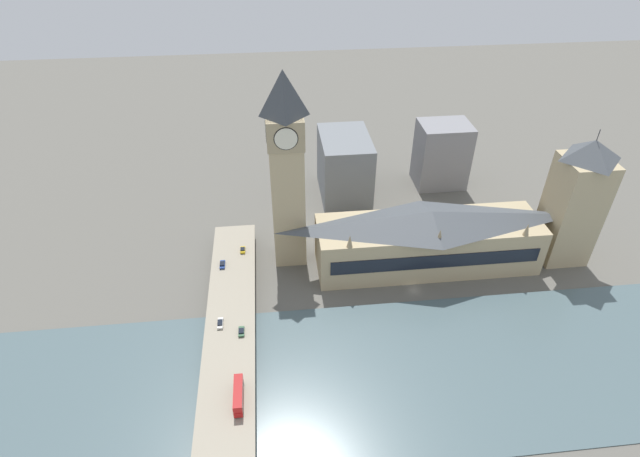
# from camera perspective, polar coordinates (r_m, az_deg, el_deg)

# --- Properties ---
(ground_plane) EXTENTS (600.00, 600.00, 0.00)m
(ground_plane) POSITION_cam_1_polar(r_m,az_deg,el_deg) (190.74, 10.67, -6.93)
(ground_plane) COLOR #605E56
(river_water) EXTENTS (60.43, 360.00, 0.30)m
(river_water) POSITION_cam_1_polar(r_m,az_deg,el_deg) (167.57, 13.94, -15.27)
(river_water) COLOR #4C6066
(river_water) RESTS_ON ground_plane
(parliament_hall) EXTENTS (23.41, 85.13, 25.07)m
(parliament_hall) POSITION_cam_1_polar(r_m,az_deg,el_deg) (195.53, 12.25, -1.17)
(parliament_hall) COLOR tan
(parliament_hall) RESTS_ON ground_plane
(clock_tower) EXTENTS (13.28, 13.28, 76.28)m
(clock_tower) POSITION_cam_1_polar(r_m,az_deg,el_deg) (179.74, -3.83, 6.99)
(clock_tower) COLOR tan
(clock_tower) RESTS_ON ground_plane
(victoria_tower) EXTENTS (16.93, 16.93, 55.10)m
(victoria_tower) POSITION_cam_1_polar(r_m,az_deg,el_deg) (211.51, 27.08, 2.74)
(victoria_tower) COLOR tan
(victoria_tower) RESTS_ON ground_plane
(road_bridge) EXTENTS (152.86, 16.40, 5.88)m
(road_bridge) POSITION_cam_1_polar(r_m,az_deg,el_deg) (157.37, -10.51, -16.46)
(road_bridge) COLOR gray
(road_bridge) RESTS_ON ground_plane
(double_decker_bus_lead) EXTENTS (11.67, 2.59, 4.62)m
(double_decker_bus_lead) POSITION_cam_1_polar(r_m,az_deg,el_deg) (148.80, -9.32, -18.25)
(double_decker_bus_lead) COLOR red
(double_decker_bus_lead) RESTS_ON road_bridge
(car_northbound_lead) EXTENTS (4.24, 1.92, 1.26)m
(car_northbound_lead) POSITION_cam_1_polar(r_m,az_deg,el_deg) (166.32, -8.98, -11.54)
(car_northbound_lead) COLOR #2D5638
(car_northbound_lead) RESTS_ON road_bridge
(car_northbound_mid) EXTENTS (4.73, 1.84, 1.35)m
(car_northbound_mid) POSITION_cam_1_polar(r_m,az_deg,el_deg) (169.94, -11.34, -10.56)
(car_northbound_mid) COLOR silver
(car_northbound_mid) RESTS_ON road_bridge
(car_northbound_tail) EXTENTS (4.59, 1.94, 1.40)m
(car_northbound_tail) POSITION_cam_1_polar(r_m,az_deg,el_deg) (191.98, -11.10, -4.04)
(car_northbound_tail) COLOR navy
(car_northbound_tail) RESTS_ON road_bridge
(car_southbound_mid) EXTENTS (3.85, 1.89, 1.37)m
(car_southbound_mid) POSITION_cam_1_polar(r_m,az_deg,el_deg) (197.55, -8.82, -2.42)
(car_southbound_mid) COLOR gold
(car_southbound_mid) RESTS_ON road_bridge
(city_block_west) EXTENTS (33.51, 22.40, 29.46)m
(city_block_west) POSITION_cam_1_polar(r_m,az_deg,el_deg) (234.56, 2.82, 7.12)
(city_block_west) COLOR slate
(city_block_west) RESTS_ON ground_plane
(city_block_center) EXTENTS (18.83, 23.73, 31.26)m
(city_block_center) POSITION_cam_1_polar(r_m,az_deg,el_deg) (249.61, 13.72, 8.22)
(city_block_center) COLOR gray
(city_block_center) RESTS_ON ground_plane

